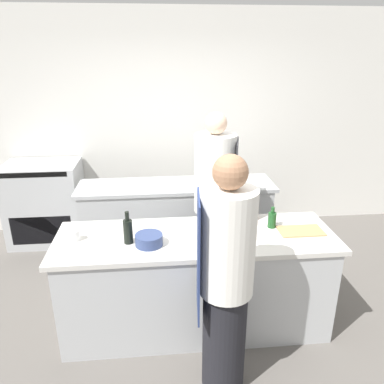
# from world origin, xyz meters

# --- Properties ---
(ground_plane) EXTENTS (16.00, 16.00, 0.00)m
(ground_plane) POSITION_xyz_m (0.00, 0.00, 0.00)
(ground_plane) COLOR #605B56
(wall_back) EXTENTS (8.00, 0.06, 2.80)m
(wall_back) POSITION_xyz_m (0.00, 2.13, 1.40)
(wall_back) COLOR silver
(wall_back) RESTS_ON ground_plane
(prep_counter) EXTENTS (2.30, 0.74, 0.88)m
(prep_counter) POSITION_xyz_m (0.00, 0.00, 0.44)
(prep_counter) COLOR #B7BABC
(prep_counter) RESTS_ON ground_plane
(pass_counter) EXTENTS (2.22, 0.58, 0.88)m
(pass_counter) POSITION_xyz_m (-0.09, 1.26, 0.44)
(pass_counter) COLOR #B7BABC
(pass_counter) RESTS_ON ground_plane
(oven_range) EXTENTS (0.89, 0.63, 1.02)m
(oven_range) POSITION_xyz_m (-1.70, 1.77, 0.51)
(oven_range) COLOR #B7BABC
(oven_range) RESTS_ON ground_plane
(chef_at_prep_near) EXTENTS (0.39, 0.37, 1.74)m
(chef_at_prep_near) POSITION_xyz_m (0.13, -0.65, 0.87)
(chef_at_prep_near) COLOR black
(chef_at_prep_near) RESTS_ON ground_plane
(chef_at_stove) EXTENTS (0.45, 0.43, 1.78)m
(chef_at_stove) POSITION_xyz_m (0.25, 0.64, 0.89)
(chef_at_stove) COLOR black
(chef_at_stove) RESTS_ON ground_plane
(bottle_olive_oil) EXTENTS (0.09, 0.09, 0.27)m
(bottle_olive_oil) POSITION_xyz_m (0.55, 0.27, 0.99)
(bottle_olive_oil) COLOR #5B2319
(bottle_olive_oil) RESTS_ON prep_counter
(bottle_vinegar) EXTENTS (0.07, 0.07, 0.19)m
(bottle_vinegar) POSITION_xyz_m (0.66, 0.09, 0.96)
(bottle_vinegar) COLOR #19471E
(bottle_vinegar) RESTS_ON prep_counter
(bottle_wine) EXTENTS (0.08, 0.08, 0.29)m
(bottle_wine) POSITION_xyz_m (0.30, -0.04, 1.00)
(bottle_wine) COLOR #B2A84C
(bottle_wine) RESTS_ON prep_counter
(bottle_cooking_oil) EXTENTS (0.07, 0.07, 0.27)m
(bottle_cooking_oil) POSITION_xyz_m (-0.54, -0.06, 0.99)
(bottle_cooking_oil) COLOR black
(bottle_cooking_oil) RESTS_ON prep_counter
(bowl_mixing_large) EXTENTS (0.22, 0.22, 0.09)m
(bowl_mixing_large) POSITION_xyz_m (-0.38, -0.12, 0.93)
(bowl_mixing_large) COLOR navy
(bowl_mixing_large) RESTS_ON prep_counter
(bowl_prep_small) EXTENTS (0.18, 0.18, 0.06)m
(bowl_prep_small) POSITION_xyz_m (0.11, 0.05, 0.91)
(bowl_prep_small) COLOR #B7BABC
(bowl_prep_small) RESTS_ON prep_counter
(cup) EXTENTS (0.08, 0.08, 0.09)m
(cup) POSITION_xyz_m (-0.97, 0.01, 0.93)
(cup) COLOR white
(cup) RESTS_ON prep_counter
(cutting_board) EXTENTS (0.37, 0.21, 0.01)m
(cutting_board) POSITION_xyz_m (0.88, -0.01, 0.89)
(cutting_board) COLOR tan
(cutting_board) RESTS_ON prep_counter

